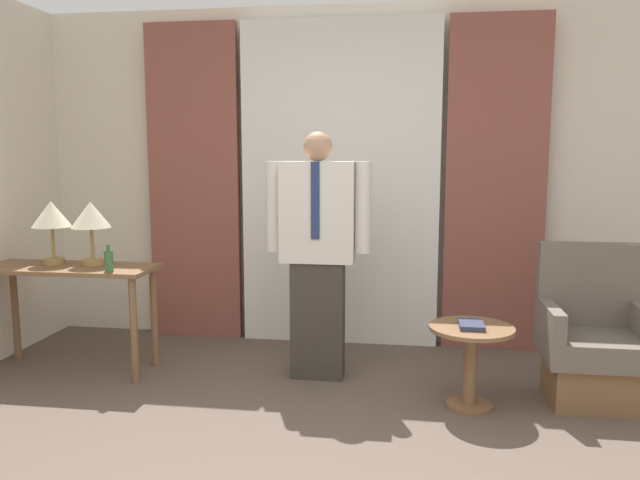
{
  "coord_description": "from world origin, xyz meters",
  "views": [
    {
      "loc": [
        0.56,
        -2.15,
        1.55
      ],
      "look_at": [
        -0.02,
        1.83,
        0.98
      ],
      "focal_mm": 35.0,
      "sensor_mm": 36.0,
      "label": 1
    }
  ],
  "objects_px": {
    "bottle_near_edge": "(109,261)",
    "person": "(318,248)",
    "book": "(471,325)",
    "table_lamp_right": "(91,218)",
    "side_table": "(471,352)",
    "desk": "(69,284)",
    "table_lamp_left": "(51,217)",
    "armchair": "(593,346)"
  },
  "relations": [
    {
      "from": "person",
      "to": "book",
      "type": "distance_m",
      "value": 1.14
    },
    {
      "from": "desk",
      "to": "book",
      "type": "height_order",
      "value": "desk"
    },
    {
      "from": "person",
      "to": "armchair",
      "type": "relative_size",
      "value": 1.72
    },
    {
      "from": "table_lamp_right",
      "to": "armchair",
      "type": "relative_size",
      "value": 0.46
    },
    {
      "from": "side_table",
      "to": "book",
      "type": "relative_size",
      "value": 2.5
    },
    {
      "from": "book",
      "to": "desk",
      "type": "bearing_deg",
      "value": 173.93
    },
    {
      "from": "table_lamp_left",
      "to": "bottle_near_edge",
      "type": "height_order",
      "value": "table_lamp_left"
    },
    {
      "from": "bottle_near_edge",
      "to": "book",
      "type": "bearing_deg",
      "value": -3.36
    },
    {
      "from": "table_lamp_left",
      "to": "person",
      "type": "xyz_separation_m",
      "value": [
        1.91,
        0.05,
        -0.19
      ]
    },
    {
      "from": "bottle_near_edge",
      "to": "person",
      "type": "bearing_deg",
      "value": 11.51
    },
    {
      "from": "desk",
      "to": "book",
      "type": "relative_size",
      "value": 5.96
    },
    {
      "from": "armchair",
      "to": "bottle_near_edge",
      "type": "bearing_deg",
      "value": -178.22
    },
    {
      "from": "bottle_near_edge",
      "to": "table_lamp_left",
      "type": "bearing_deg",
      "value": 157.11
    },
    {
      "from": "book",
      "to": "bottle_near_edge",
      "type": "bearing_deg",
      "value": 176.64
    },
    {
      "from": "side_table",
      "to": "book",
      "type": "height_order",
      "value": "book"
    },
    {
      "from": "side_table",
      "to": "book",
      "type": "bearing_deg",
      "value": -102.13
    },
    {
      "from": "table_lamp_right",
      "to": "person",
      "type": "distance_m",
      "value": 1.62
    },
    {
      "from": "desk",
      "to": "table_lamp_right",
      "type": "bearing_deg",
      "value": 25.69
    },
    {
      "from": "desk",
      "to": "side_table",
      "type": "height_order",
      "value": "desk"
    },
    {
      "from": "bottle_near_edge",
      "to": "desk",
      "type": "bearing_deg",
      "value": 158.23
    },
    {
      "from": "table_lamp_left",
      "to": "bottle_near_edge",
      "type": "bearing_deg",
      "value": -22.89
    },
    {
      "from": "bottle_near_edge",
      "to": "book",
      "type": "distance_m",
      "value": 2.39
    },
    {
      "from": "person",
      "to": "side_table",
      "type": "relative_size",
      "value": 3.31
    },
    {
      "from": "person",
      "to": "side_table",
      "type": "height_order",
      "value": "person"
    },
    {
      "from": "table_lamp_left",
      "to": "book",
      "type": "bearing_deg",
      "value": -7.17
    },
    {
      "from": "table_lamp_right",
      "to": "armchair",
      "type": "height_order",
      "value": "table_lamp_right"
    },
    {
      "from": "bottle_near_edge",
      "to": "armchair",
      "type": "relative_size",
      "value": 0.19
    },
    {
      "from": "desk",
      "to": "side_table",
      "type": "xyz_separation_m",
      "value": [
        2.75,
        -0.27,
        -0.28
      ]
    },
    {
      "from": "table_lamp_right",
      "to": "bottle_near_edge",
      "type": "bearing_deg",
      "value": -43.8
    },
    {
      "from": "table_lamp_left",
      "to": "table_lamp_right",
      "type": "bearing_deg",
      "value": 0.0
    },
    {
      "from": "desk",
      "to": "table_lamp_left",
      "type": "relative_size",
      "value": 2.7
    },
    {
      "from": "table_lamp_right",
      "to": "side_table",
      "type": "bearing_deg",
      "value": -7.48
    },
    {
      "from": "desk",
      "to": "armchair",
      "type": "relative_size",
      "value": 1.25
    },
    {
      "from": "table_lamp_right",
      "to": "side_table",
      "type": "relative_size",
      "value": 0.88
    },
    {
      "from": "desk",
      "to": "side_table",
      "type": "relative_size",
      "value": 2.39
    },
    {
      "from": "person",
      "to": "book",
      "type": "relative_size",
      "value": 8.25
    },
    {
      "from": "desk",
      "to": "bottle_near_edge",
      "type": "xyz_separation_m",
      "value": [
        0.38,
        -0.15,
        0.21
      ]
    },
    {
      "from": "desk",
      "to": "book",
      "type": "distance_m",
      "value": 2.77
    },
    {
      "from": "bottle_near_edge",
      "to": "person",
      "type": "height_order",
      "value": "person"
    },
    {
      "from": "desk",
      "to": "bottle_near_edge",
      "type": "distance_m",
      "value": 0.46
    },
    {
      "from": "desk",
      "to": "side_table",
      "type": "distance_m",
      "value": 2.78
    },
    {
      "from": "table_lamp_left",
      "to": "armchair",
      "type": "bearing_deg",
      "value": -2.0
    }
  ]
}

